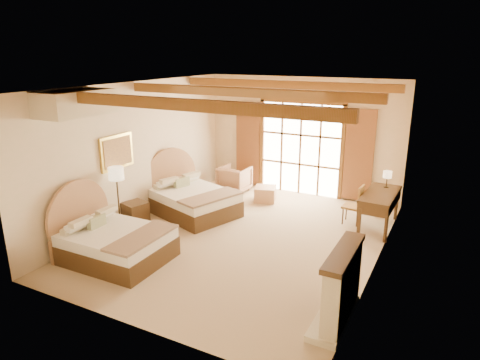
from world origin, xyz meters
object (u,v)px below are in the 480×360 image
Objects in this scene: bed_far at (189,198)px; nightstand at (136,214)px; armchair at (234,179)px; desk at (379,209)px; bed_near at (110,239)px.

bed_far reaches higher than nightstand.
armchair reaches higher than nightstand.
bed_far is 1.39m from nightstand.
nightstand is 5.51m from desk.
nightstand is at bearing -97.44° from bed_far.
armchair is at bearing 91.93° from nightstand.
bed_far is 1.56× the size of desk.
nightstand is 0.36× the size of desk.
nightstand is at bearing 77.33° from armchair.
bed_near is 5.81m from desk.
bed_far is at bearing -162.88° from desk.
bed_near reaches higher than nightstand.
bed_near is 4.71m from armchair.
bed_near is at bearing -50.96° from nightstand.
bed_far reaches higher than desk.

